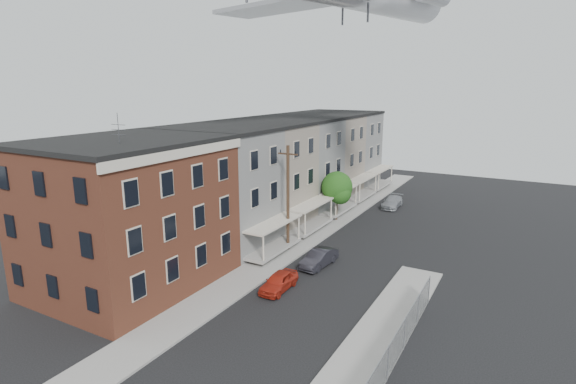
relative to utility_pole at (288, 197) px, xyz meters
The scene contains 16 objects.
sidewalk_left 7.57m from the utility_pole, 89.05° to the left, with size 3.00×62.00×0.12m, color gray.
sidewalk_right 16.99m from the utility_pole, 47.23° to the right, with size 3.00×26.00×0.12m, color gray.
curb_left 7.72m from the utility_pole, 75.52° to the left, with size 0.15×62.00×0.14m, color gray.
curb_right 16.07m from the utility_pole, 51.19° to the right, with size 0.15×26.00×0.14m, color gray.
corner_building 12.73m from the utility_pole, 120.17° to the right, with size 10.31×12.30×12.15m.
row_house_a 6.55m from the utility_pole, 166.73° to the right, with size 11.98×7.00×10.30m.
row_house_b 8.42m from the utility_pole, 139.15° to the left, with size 11.98×7.00×10.30m.
row_house_c 14.03m from the utility_pole, 116.97° to the left, with size 11.98×7.00×10.30m.
row_house_d 20.52m from the utility_pole, 108.07° to the left, with size 11.98×7.00×10.30m.
row_house_e 27.26m from the utility_pole, 103.50° to the left, with size 11.98×7.00×10.30m.
chainlink_fence 18.47m from the utility_pole, 45.90° to the right, with size 0.06×18.06×1.90m.
utility_pole is the anchor object (origin of this frame).
street_tree 10.00m from the utility_pole, 88.11° to the left, with size 3.22×3.20×5.20m.
car_near 8.72m from the utility_pole, 65.68° to the right, with size 1.47×3.66×1.25m, color #AD2616.
car_mid 5.84m from the utility_pole, 26.37° to the right, with size 1.39×4.00×1.32m, color black.
car_far 18.83m from the utility_pole, 78.07° to the left, with size 1.77×4.36×1.27m, color gray.
Camera 1 is at (11.97, -13.66, 13.72)m, focal length 28.00 mm.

